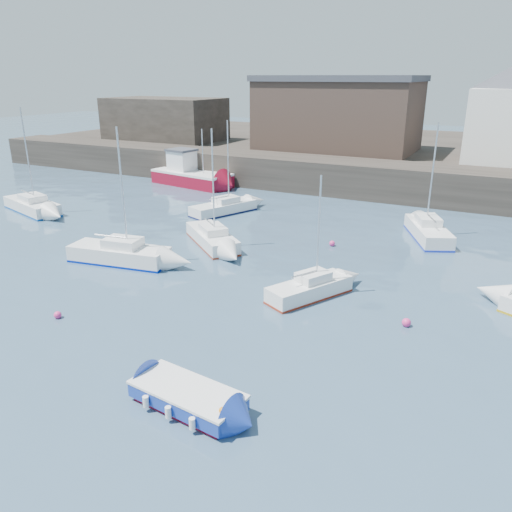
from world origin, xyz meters
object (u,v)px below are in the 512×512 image
at_px(buoy_mid, 406,326).
at_px(sailboat_a, 120,254).
at_px(sailboat_c, 310,288).
at_px(sailboat_b, 212,237).
at_px(fishing_boat, 190,174).
at_px(sailboat_f, 428,231).
at_px(buoy_near, 58,318).
at_px(sailboat_e, 32,205).
at_px(buoy_far, 332,246).
at_px(blue_dinghy, 187,397).
at_px(sailboat_h, 224,207).

bearing_deg(buoy_mid, sailboat_a, 178.34).
height_order(sailboat_a, sailboat_c, sailboat_a).
relative_size(sailboat_b, buoy_mid, 18.78).
bearing_deg(buoy_mid, fishing_boat, 140.66).
relative_size(sailboat_f, buoy_near, 22.16).
distance_m(sailboat_b, sailboat_e, 17.29).
bearing_deg(buoy_far, sailboat_b, -155.25).
bearing_deg(buoy_far, blue_dinghy, -86.26).
bearing_deg(blue_dinghy, sailboat_f, 79.91).
relative_size(buoy_near, buoy_mid, 0.87).
bearing_deg(sailboat_a, fishing_boat, 113.63).
height_order(sailboat_h, buoy_mid, sailboat_h).
relative_size(blue_dinghy, fishing_boat, 0.46).
bearing_deg(sailboat_f, buoy_mid, -84.60).
bearing_deg(fishing_boat, blue_dinghy, -56.00).
bearing_deg(sailboat_e, sailboat_b, -1.63).
height_order(fishing_boat, sailboat_f, sailboat_f).
xyz_separation_m(sailboat_a, sailboat_c, (11.69, 0.48, -0.09)).
bearing_deg(blue_dinghy, buoy_mid, 59.77).
relative_size(sailboat_h, buoy_far, 19.20).
xyz_separation_m(blue_dinghy, sailboat_f, (4.01, 22.57, 0.12)).
height_order(blue_dinghy, sailboat_b, sailboat_b).
bearing_deg(buoy_mid, buoy_near, -155.86).
height_order(fishing_boat, buoy_near, fishing_boat).
bearing_deg(buoy_far, sailboat_c, -78.91).
xyz_separation_m(sailboat_c, buoy_mid, (4.89, -0.96, -0.46)).
xyz_separation_m(sailboat_a, sailboat_b, (3.06, 5.28, -0.07)).
relative_size(sailboat_a, buoy_near, 22.78).
xyz_separation_m(buoy_mid, buoy_far, (-6.47, 9.01, 0.00)).
distance_m(blue_dinghy, buoy_near, 9.34).
relative_size(sailboat_c, sailboat_h, 0.84).
distance_m(sailboat_c, sailboat_f, 13.04).
xyz_separation_m(sailboat_b, sailboat_h, (-3.34, 7.16, -0.01)).
bearing_deg(sailboat_a, sailboat_b, 59.89).
distance_m(sailboat_b, buoy_mid, 14.71).
distance_m(sailboat_b, buoy_near, 12.16).
height_order(sailboat_e, buoy_far, sailboat_e).
relative_size(blue_dinghy, sailboat_a, 0.52).
height_order(sailboat_h, buoy_near, sailboat_h).
height_order(sailboat_c, sailboat_h, sailboat_h).
bearing_deg(sailboat_b, blue_dinghy, -60.97).
xyz_separation_m(sailboat_e, buoy_mid, (30.81, -6.25, -0.53)).
bearing_deg(sailboat_c, buoy_far, 101.09).
distance_m(blue_dinghy, sailboat_c, 10.05).
height_order(sailboat_b, sailboat_f, sailboat_f).
xyz_separation_m(fishing_boat, buoy_near, (11.31, -27.30, -1.08)).
bearing_deg(buoy_far, sailboat_h, 159.40).
relative_size(buoy_near, buoy_far, 0.92).
relative_size(blue_dinghy, buoy_far, 10.88).
relative_size(sailboat_c, buoy_mid, 15.30).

